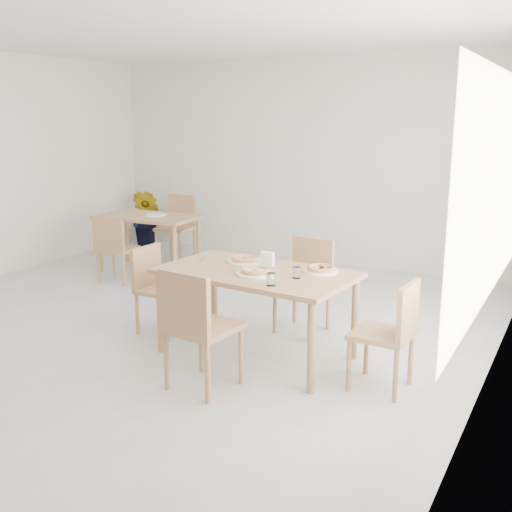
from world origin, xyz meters
The scene contains 22 objects.
room centered at (2.98, 0.30, 1.50)m, with size 7.28×7.00×7.00m.
main_table centered at (1.20, 0.06, 0.67)m, with size 1.66×1.02×0.75m.
chair_south centered at (1.15, -0.76, 0.54)m, with size 0.51×0.51×0.93m.
chair_north centered at (1.30, 0.87, 0.51)m, with size 0.47×0.47×0.88m.
chair_west centered at (0.08, 0.13, 0.47)m, with size 0.40×0.40×0.82m.
chair_east centered at (2.40, -0.04, 0.49)m, with size 0.43×0.43×0.84m.
plate_margherita centered at (0.97, 0.27, 0.76)m, with size 0.31×0.31×0.02m, color white.
plate_mushroom centered at (1.26, -0.06, 0.76)m, with size 0.31×0.31×0.02m, color white.
plate_pepperoni centered at (1.69, 0.28, 0.76)m, with size 0.29×0.29×0.02m, color white.
pizza_margherita centered at (0.97, 0.27, 0.78)m, with size 0.27×0.27×0.03m.
pizza_mushroom centered at (1.26, -0.06, 0.78)m, with size 0.27×0.27×0.03m.
pizza_pepperoni centered at (1.69, 0.28, 0.78)m, with size 0.26×0.26×0.03m.
tumbler_a centered at (1.59, 0.01, 0.79)m, with size 0.07×0.07×0.09m, color white.
tumbler_b centered at (1.52, -0.28, 0.80)m, with size 0.07×0.07×0.10m, color white.
napkin_holder centered at (1.24, 0.19, 0.82)m, with size 0.12×0.07×0.14m.
fork_a centered at (0.59, 0.16, 0.75)m, with size 0.02×0.19×0.01m, color silver.
fork_b centered at (1.22, 0.19, 0.75)m, with size 0.02×0.18×0.01m, color silver.
second_table centered at (-1.44, 1.90, 0.65)m, with size 1.35×0.84×0.75m.
chair_back_s centered at (-1.42, 1.21, 0.48)m, with size 0.47×0.47×0.82m.
chair_back_n centered at (-1.51, 2.65, 0.53)m, with size 0.49×0.49×0.92m.
plate_empty centered at (-1.36, 1.95, 0.76)m, with size 0.28×0.28×0.02m, color white.
potted_plant centered at (-2.49, 3.15, 0.45)m, with size 0.49×0.40×0.90m, color #1E651F.
Camera 1 is at (3.54, -4.15, 1.99)m, focal length 42.00 mm.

